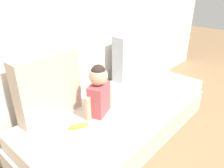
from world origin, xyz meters
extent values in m
plane|color=#93704C|center=(0.00, 0.00, 0.00)|extent=(12.00, 12.00, 0.00)
cube|color=silver|center=(0.00, 0.55, 1.28)|extent=(5.29, 0.10, 2.56)
cube|color=beige|center=(0.00, 0.00, 0.13)|extent=(2.09, 0.84, 0.26)
cube|color=silver|center=(0.00, 0.00, 0.33)|extent=(2.02, 0.81, 0.14)
cube|color=#C1B29E|center=(-0.57, 0.32, 0.68)|extent=(0.55, 0.16, 0.56)
cube|color=#B2BCC6|center=(0.57, 0.32, 0.67)|extent=(0.53, 0.16, 0.53)
cube|color=#B24C51|center=(-0.27, 0.03, 0.54)|extent=(0.25, 0.20, 0.28)
sphere|color=tan|center=(-0.27, 0.03, 0.77)|extent=(0.16, 0.16, 0.16)
sphere|color=#2D231E|center=(-0.27, 0.03, 0.80)|extent=(0.13, 0.13, 0.13)
cylinder|color=tan|center=(-0.40, 0.03, 0.51)|extent=(0.06, 0.06, 0.21)
cylinder|color=tan|center=(-0.13, 0.03, 0.51)|extent=(0.06, 0.06, 0.21)
ellipsoid|color=yellow|center=(-0.54, 0.00, 0.42)|extent=(0.17, 0.12, 0.04)
camera|label=1|loc=(-1.42, -1.15, 1.51)|focal=35.00mm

